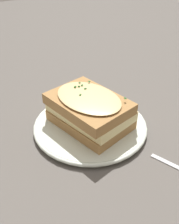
# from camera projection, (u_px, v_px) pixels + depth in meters

# --- Properties ---
(ground_plane) EXTENTS (2.40, 2.40, 0.00)m
(ground_plane) POSITION_uv_depth(u_px,v_px,m) (86.00, 123.00, 0.54)
(ground_plane) COLOR #514C47
(dinner_plate) EXTENTS (0.22, 0.22, 0.01)m
(dinner_plate) POSITION_uv_depth(u_px,v_px,m) (90.00, 126.00, 0.52)
(dinner_plate) COLOR silver
(dinner_plate) RESTS_ON ground_plane
(sandwich) EXTENTS (0.15, 0.18, 0.07)m
(sandwich) POSITION_uv_depth(u_px,v_px,m) (89.00, 110.00, 0.50)
(sandwich) COLOR #A37542
(sandwich) RESTS_ON dinner_plate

